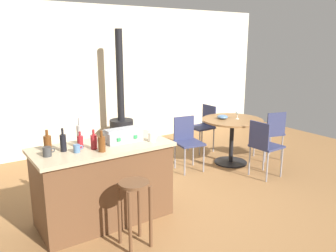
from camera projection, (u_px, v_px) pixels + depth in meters
ground_plane at (192, 203)px, 4.45m from camera, size 8.80×8.80×0.00m
back_wall at (96, 78)px, 6.56m from camera, size 8.00×0.10×2.70m
kitchen_island at (104, 183)px, 3.94m from camera, size 1.53×0.73×0.90m
wooden_stool at (134, 201)px, 3.42m from camera, size 0.31×0.31×0.69m
dining_table at (232, 130)px, 5.78m from camera, size 1.01×1.01×0.77m
folding_chair_near at (187, 139)px, 5.53m from camera, size 0.46×0.46×0.85m
folding_chair_far at (264, 144)px, 5.18m from camera, size 0.41×0.41×0.88m
folding_chair_left at (271, 131)px, 5.97m from camera, size 0.49×0.49×0.87m
folding_chair_right at (204, 124)px, 6.48m from camera, size 0.41×0.41×0.86m
wood_stove at (122, 124)px, 6.41m from camera, size 0.44×0.45×2.25m
toolbox at (122, 135)px, 3.99m from camera, size 0.42×0.25×0.16m
bottle_0 at (80, 134)px, 3.88m from camera, size 0.07×0.07×0.30m
bottle_1 at (94, 142)px, 3.70m from camera, size 0.07×0.07×0.22m
bottle_2 at (80, 141)px, 3.75m from camera, size 0.07×0.07×0.18m
bottle_3 at (63, 142)px, 3.62m from camera, size 0.07×0.07×0.25m
bottle_4 at (102, 144)px, 3.61m from camera, size 0.08×0.08×0.23m
bottle_5 at (48, 143)px, 3.62m from camera, size 0.08×0.08×0.23m
cup_0 at (47, 152)px, 3.47m from camera, size 0.12×0.09×0.10m
cup_1 at (152, 137)px, 3.99m from camera, size 0.12×0.09×0.11m
cup_2 at (77, 148)px, 3.60m from camera, size 0.11×0.07×0.08m
wine_glass at (238, 113)px, 5.73m from camera, size 0.07×0.07×0.14m
serving_bowl at (222, 117)px, 5.75m from camera, size 0.18×0.18×0.07m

